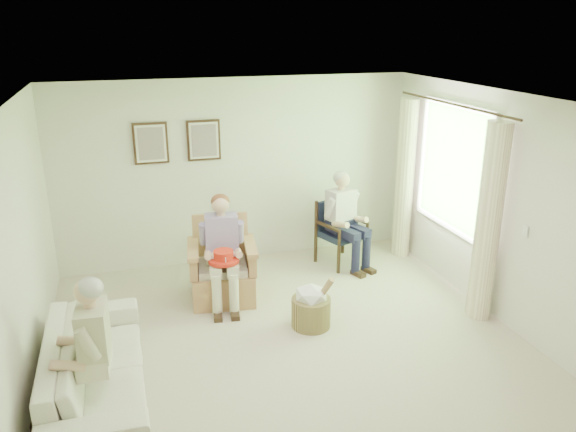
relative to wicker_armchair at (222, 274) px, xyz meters
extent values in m
plane|color=#C3B29D|center=(0.47, -1.56, -0.32)|extent=(5.50, 5.50, 0.00)
cube|color=silver|center=(0.47, 1.19, 0.98)|extent=(5.00, 0.04, 2.60)
cube|color=silver|center=(0.47, -4.31, 0.98)|extent=(5.00, 0.04, 2.60)
cube|color=silver|center=(-2.03, -1.56, 0.98)|extent=(0.04, 5.50, 2.60)
cube|color=silver|center=(2.97, -1.56, 0.98)|extent=(0.04, 5.50, 2.60)
cube|color=white|center=(0.47, -1.56, 2.28)|extent=(5.00, 5.50, 0.02)
cube|color=#2D6B23|center=(2.94, -0.36, 1.23)|extent=(0.02, 1.40, 1.50)
cube|color=white|center=(2.93, -0.36, 2.01)|extent=(0.04, 1.52, 0.06)
cube|color=white|center=(2.93, -0.36, 0.45)|extent=(0.04, 1.52, 0.06)
cylinder|color=#382114|center=(2.84, -0.36, 2.03)|extent=(0.03, 2.50, 0.03)
cylinder|color=#FFEAC7|center=(2.80, -1.34, 0.83)|extent=(0.34, 0.34, 2.30)
cylinder|color=#FFEAC7|center=(2.80, 0.62, 0.83)|extent=(0.34, 0.34, 2.30)
cube|color=#382114|center=(-0.68, 1.16, 1.46)|extent=(0.45, 0.03, 0.55)
cube|color=silver|center=(-0.68, 1.14, 1.46)|extent=(0.39, 0.01, 0.49)
cube|color=tan|center=(-0.68, 1.13, 1.46)|extent=(0.33, 0.01, 0.43)
cube|color=#382114|center=(0.02, 1.16, 1.46)|extent=(0.45, 0.03, 0.55)
cube|color=silver|center=(0.02, 1.14, 1.46)|extent=(0.39, 0.01, 0.49)
cube|color=tan|center=(0.02, 1.13, 1.46)|extent=(0.33, 0.01, 0.43)
cube|color=tan|center=(0.00, -0.03, -0.12)|extent=(0.75, 0.73, 0.39)
cube|color=beige|center=(0.00, -0.06, 0.12)|extent=(0.58, 0.56, 0.09)
cube|color=tan|center=(0.00, 0.28, 0.39)|extent=(0.69, 0.21, 0.59)
cube|color=tan|center=(-0.35, -0.03, 0.22)|extent=(0.09, 0.68, 0.28)
cube|color=tan|center=(0.35, -0.03, 0.22)|extent=(0.09, 0.68, 0.28)
cylinder|color=black|center=(1.56, 0.31, -0.13)|extent=(0.05, 0.05, 0.39)
cylinder|color=black|center=(2.09, 0.31, -0.13)|extent=(0.05, 0.05, 0.39)
cylinder|color=black|center=(1.56, 0.81, -0.13)|extent=(0.05, 0.05, 0.39)
cylinder|color=black|center=(2.09, 0.81, -0.13)|extent=(0.05, 0.05, 0.39)
cube|color=#191F37|center=(1.82, 0.56, 0.11)|extent=(0.51, 0.49, 0.09)
cube|color=#191F37|center=(1.82, 0.80, 0.35)|extent=(0.48, 0.06, 0.44)
imported|color=white|center=(-1.48, -1.65, 0.00)|extent=(2.17, 0.85, 0.63)
cube|color=beige|center=(0.00, -0.06, 0.28)|extent=(0.40, 0.26, 0.16)
cube|color=#9C85BC|center=(0.00, -0.04, 0.56)|extent=(0.39, 0.24, 0.46)
sphere|color=#DDAD8E|center=(0.00, -0.05, 0.93)|extent=(0.21, 0.21, 0.21)
ellipsoid|color=brown|center=(0.00, -0.03, 0.95)|extent=(0.22, 0.22, 0.18)
cube|color=beige|center=(-0.10, -0.28, 0.23)|extent=(0.14, 0.44, 0.13)
cube|color=beige|center=(0.10, -0.28, 0.23)|extent=(0.14, 0.44, 0.13)
cylinder|color=beige|center=(-0.10, -0.48, -0.04)|extent=(0.12, 0.12, 0.50)
cylinder|color=beige|center=(0.10, -0.48, -0.04)|extent=(0.12, 0.12, 0.50)
cube|color=#1A1937|center=(1.82, 0.56, 0.27)|extent=(0.40, 0.26, 0.16)
cube|color=silver|center=(1.82, 0.58, 0.55)|extent=(0.39, 0.24, 0.46)
sphere|color=#DDAD8E|center=(1.82, 0.57, 0.92)|extent=(0.21, 0.21, 0.21)
ellipsoid|color=#B7B2AD|center=(1.82, 0.60, 0.94)|extent=(0.22, 0.22, 0.18)
cube|color=#1A1937|center=(1.72, 0.34, 0.22)|extent=(0.14, 0.44, 0.13)
cube|color=#1A1937|center=(1.92, 0.34, 0.22)|extent=(0.14, 0.44, 0.13)
cylinder|color=#1A1937|center=(1.72, 0.14, -0.05)|extent=(0.12, 0.12, 0.49)
cylinder|color=#1A1937|center=(1.92, 0.14, -0.05)|extent=(0.12, 0.12, 0.49)
cube|color=beige|center=(-1.48, -1.86, 0.23)|extent=(0.42, 0.26, 0.16)
cube|color=#BEB793|center=(-1.48, -1.84, 0.51)|extent=(0.41, 0.24, 0.46)
sphere|color=#DDAD8E|center=(-1.48, -1.85, 0.88)|extent=(0.21, 0.21, 0.21)
ellipsoid|color=#B7B2AD|center=(-1.48, -1.83, 0.90)|extent=(0.22, 0.22, 0.18)
cube|color=beige|center=(-1.58, -2.08, 0.18)|extent=(0.14, 0.44, 0.13)
cube|color=beige|center=(-1.38, -2.08, 0.18)|extent=(0.14, 0.44, 0.13)
cylinder|color=beige|center=(-1.58, -2.28, -0.07)|extent=(0.12, 0.12, 0.45)
cylinder|color=beige|center=(-1.38, -2.28, -0.07)|extent=(0.12, 0.12, 0.45)
cylinder|color=red|center=(-0.04, -0.34, 0.33)|extent=(0.36, 0.36, 0.04)
cylinder|color=red|center=(-0.04, -0.34, 0.39)|extent=(0.23, 0.23, 0.12)
cube|color=white|center=(0.09, -0.34, 0.39)|extent=(0.05, 0.01, 0.05)
cube|color=white|center=(-0.04, -0.22, 0.39)|extent=(0.01, 0.04, 0.05)
cube|color=white|center=(-0.16, -0.34, 0.39)|extent=(0.04, 0.01, 0.05)
cube|color=white|center=(-0.04, -0.46, 0.39)|extent=(0.01, 0.04, 0.05)
cylinder|color=tan|center=(0.83, -1.00, -0.15)|extent=(0.55, 0.55, 0.35)
ellipsoid|color=white|center=(0.83, -1.00, 0.08)|extent=(0.40, 0.40, 0.24)
cylinder|color=#A57F56|center=(0.93, -1.05, 0.08)|extent=(0.18, 0.32, 0.52)
camera|label=1|loc=(-1.08, -6.34, 2.97)|focal=35.00mm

